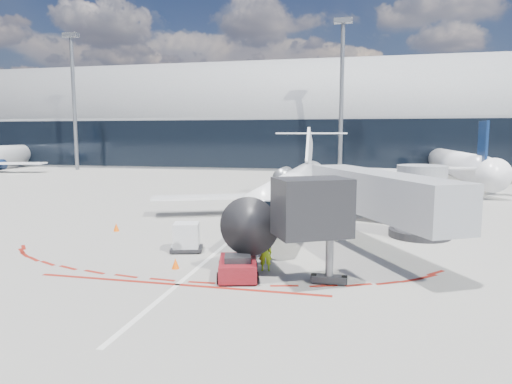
% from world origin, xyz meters
% --- Properties ---
extents(ground, '(260.00, 260.00, 0.00)m').
position_xyz_m(ground, '(0.00, 0.00, 0.00)').
color(ground, slate).
rests_on(ground, ground).
extents(apron_centerline, '(0.25, 40.00, 0.01)m').
position_xyz_m(apron_centerline, '(0.00, 2.00, 0.01)').
color(apron_centerline, silver).
rests_on(apron_centerline, ground).
extents(apron_stop_bar, '(14.00, 0.25, 0.01)m').
position_xyz_m(apron_stop_bar, '(0.00, -11.50, 0.01)').
color(apron_stop_bar, maroon).
rests_on(apron_stop_bar, ground).
extents(terminal_building, '(150.00, 24.15, 24.00)m').
position_xyz_m(terminal_building, '(0.00, 64.97, 8.52)').
color(terminal_building, gray).
rests_on(terminal_building, ground).
extents(jet_bridge, '(10.03, 15.20, 4.90)m').
position_xyz_m(jet_bridge, '(9.79, -3.01, 3.01)').
color(jet_bridge, '#9A9CA2').
rests_on(jet_bridge, ground).
extents(light_mast_west, '(0.70, 0.70, 25.00)m').
position_xyz_m(light_mast_west, '(-45.00, 48.00, 12.50)').
color(light_mast_west, slate).
rests_on(light_mast_west, ground).
extents(light_mast_centre, '(0.70, 0.70, 25.00)m').
position_xyz_m(light_mast_centre, '(5.00, 48.00, 12.50)').
color(light_mast_centre, slate).
rests_on(light_mast_centre, ground).
extents(regional_jet, '(24.47, 30.17, 7.56)m').
position_xyz_m(regional_jet, '(2.94, 6.11, 2.52)').
color(regional_jet, white).
rests_on(regional_jet, ground).
extents(pushback_tug, '(2.46, 4.55, 1.16)m').
position_xyz_m(pushback_tug, '(2.42, -9.88, 0.51)').
color(pushback_tug, maroon).
rests_on(pushback_tug, ground).
extents(ramp_worker, '(0.75, 0.57, 1.83)m').
position_xyz_m(ramp_worker, '(3.49, -8.51, 0.92)').
color(ramp_worker, '#B6E618').
rests_on(ramp_worker, ground).
extents(uld_container, '(2.12, 1.93, 1.69)m').
position_xyz_m(uld_container, '(-1.78, -5.75, 0.83)').
color(uld_container, black).
rests_on(uld_container, ground).
extents(safety_cone_left, '(0.41, 0.41, 0.57)m').
position_xyz_m(safety_cone_left, '(-8.70, -1.55, 0.29)').
color(safety_cone_left, '#FF5805').
rests_on(safety_cone_left, ground).
extents(safety_cone_right, '(0.39, 0.39, 0.54)m').
position_xyz_m(safety_cone_right, '(-1.06, -9.16, 0.27)').
color(safety_cone_right, '#FF5805').
rests_on(safety_cone_right, ground).
extents(bg_airliner_1, '(32.17, 34.07, 10.41)m').
position_xyz_m(bg_airliner_1, '(21.58, 39.09, 5.20)').
color(bg_airliner_1, white).
rests_on(bg_airliner_1, ground).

